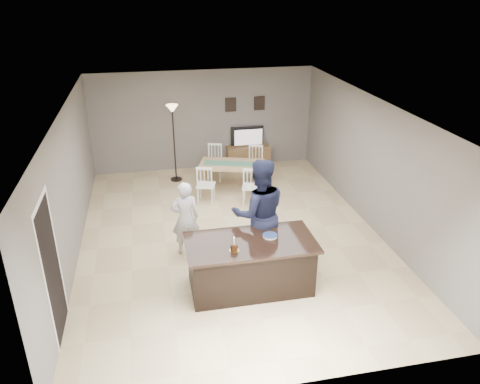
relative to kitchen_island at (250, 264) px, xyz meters
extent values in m
plane|color=tan|center=(0.00, 1.80, -0.45)|extent=(8.00, 8.00, 0.00)
plane|color=slate|center=(0.00, 5.80, 0.90)|extent=(6.00, 0.00, 6.00)
plane|color=slate|center=(0.00, -2.20, 0.90)|extent=(6.00, 0.00, 6.00)
plane|color=slate|center=(-3.00, 1.80, 0.90)|extent=(0.00, 8.00, 8.00)
plane|color=slate|center=(3.00, 1.80, 0.90)|extent=(0.00, 8.00, 8.00)
plane|color=white|center=(0.00, 1.80, 2.25)|extent=(8.00, 8.00, 0.00)
cube|color=black|center=(0.00, 0.00, -0.03)|extent=(2.00, 1.00, 0.85)
cube|color=black|center=(0.00, 0.00, 0.42)|extent=(2.15, 1.10, 0.05)
cube|color=brown|center=(1.20, 5.57, -0.15)|extent=(1.20, 0.40, 0.60)
imported|color=black|center=(1.20, 5.64, 0.41)|extent=(0.91, 0.12, 0.53)
plane|color=orange|center=(1.20, 5.56, 0.42)|extent=(0.78, 0.00, 0.78)
cube|color=black|center=(0.75, 5.78, 1.30)|extent=(0.30, 0.02, 0.38)
cube|color=black|center=(1.55, 5.78, 1.30)|extent=(0.30, 0.02, 0.38)
plane|color=black|center=(-2.99, -0.50, 0.60)|extent=(0.00, 2.10, 2.10)
plane|color=white|center=(-2.99, -0.50, 1.69)|extent=(0.00, 1.02, 1.02)
imported|color=#BAB9BE|center=(-0.95, 1.35, 0.28)|extent=(0.56, 0.39, 1.47)
imported|color=#171B34|center=(0.32, 0.70, 0.57)|extent=(1.04, 0.83, 2.06)
cylinder|color=gold|center=(-0.32, -0.22, 0.45)|extent=(0.16, 0.16, 0.00)
cylinder|color=#3C2010|center=(-0.32, -0.22, 0.50)|extent=(0.12, 0.12, 0.11)
cylinder|color=white|center=(-0.32, -0.22, 0.61)|extent=(0.02, 0.02, 0.12)
sphere|color=#FFBF4C|center=(-0.32, -0.22, 0.68)|extent=(0.02, 0.02, 0.02)
cylinder|color=white|center=(0.35, 0.08, 0.45)|extent=(0.24, 0.24, 0.01)
cylinder|color=white|center=(0.35, 0.08, 0.46)|extent=(0.24, 0.24, 0.01)
cylinder|color=white|center=(0.35, 0.08, 0.47)|extent=(0.24, 0.24, 0.01)
cylinder|color=navy|center=(0.35, 0.08, 0.48)|extent=(0.25, 0.25, 0.00)
cube|color=tan|center=(0.44, 4.00, 0.26)|extent=(1.75, 1.29, 0.04)
cylinder|color=tan|center=(-0.34, 3.87, -0.11)|extent=(0.06, 0.06, 0.69)
cylinder|color=tan|center=(1.21, 4.14, -0.11)|extent=(0.06, 0.06, 0.69)
cube|color=#41765C|center=(0.44, 4.00, 0.28)|extent=(1.40, 0.72, 0.01)
cube|color=white|center=(-0.27, 3.51, -0.02)|extent=(0.50, 0.49, 0.04)
cylinder|color=white|center=(-0.48, 3.41, -0.24)|extent=(0.03, 0.03, 0.42)
cylinder|color=white|center=(-0.07, 3.61, -0.24)|extent=(0.03, 0.03, 0.42)
cube|color=white|center=(-0.33, 3.34, 0.47)|extent=(0.36, 0.14, 0.05)
cube|color=white|center=(0.75, 3.20, -0.02)|extent=(0.50, 0.49, 0.04)
cylinder|color=white|center=(0.55, 3.10, -0.24)|extent=(0.03, 0.03, 0.42)
cylinder|color=white|center=(0.95, 3.30, -0.24)|extent=(0.03, 0.03, 0.42)
cube|color=white|center=(0.70, 3.03, 0.47)|extent=(0.36, 0.14, 0.05)
cube|color=white|center=(0.12, 4.81, -0.02)|extent=(0.50, 0.49, 0.04)
cylinder|color=white|center=(0.33, 4.91, -0.24)|extent=(0.03, 0.03, 0.42)
cylinder|color=white|center=(-0.08, 4.71, -0.24)|extent=(0.03, 0.03, 0.42)
cube|color=white|center=(0.18, 4.98, 0.47)|extent=(0.36, 0.14, 0.05)
cube|color=white|center=(1.15, 4.50, -0.02)|extent=(0.50, 0.49, 0.04)
cylinder|color=white|center=(1.35, 4.60, -0.24)|extent=(0.03, 0.03, 0.42)
cylinder|color=white|center=(0.94, 4.40, -0.24)|extent=(0.03, 0.03, 0.42)
cube|color=white|center=(1.20, 4.67, 0.47)|extent=(0.36, 0.14, 0.05)
cylinder|color=black|center=(-0.87, 5.01, -0.44)|extent=(0.30, 0.30, 0.03)
cylinder|color=black|center=(-0.87, 5.01, 0.49)|extent=(0.04, 0.04, 1.85)
cone|color=#FFD88C|center=(-0.87, 5.01, 1.46)|extent=(0.30, 0.30, 0.19)
camera|label=1|loc=(-1.50, -6.48, 4.35)|focal=35.00mm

